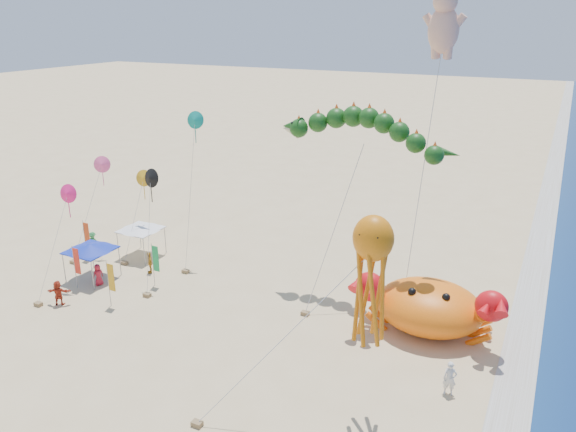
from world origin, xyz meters
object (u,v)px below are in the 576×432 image
(crab_inflatable, at_px, (429,306))
(canopy_white, at_px, (140,227))
(cherub_kite, at_px, (444,22))
(octopus_kite, at_px, (371,271))
(canopy_blue, at_px, (90,247))
(dragon_kite, at_px, (362,135))

(crab_inflatable, distance_m, canopy_white, 22.94)
(crab_inflatable, relative_size, cherub_kite, 0.44)
(octopus_kite, relative_size, canopy_blue, 3.11)
(cherub_kite, relative_size, canopy_white, 6.37)
(crab_inflatable, xyz_separation_m, canopy_white, (-22.89, 1.20, 0.77))
(canopy_blue, distance_m, canopy_white, 4.84)
(dragon_kite, bearing_deg, octopus_kite, -68.22)
(dragon_kite, height_order, canopy_blue, dragon_kite)
(crab_inflatable, relative_size, canopy_white, 2.80)
(crab_inflatable, height_order, canopy_white, crab_inflatable)
(canopy_white, bearing_deg, octopus_kite, -24.52)
(crab_inflatable, xyz_separation_m, octopus_kite, (-1.00, -8.79, 5.81))
(cherub_kite, distance_m, octopus_kite, 18.72)
(dragon_kite, height_order, octopus_kite, dragon_kite)
(dragon_kite, xyz_separation_m, canopy_blue, (-17.77, -6.37, -8.53))
(dragon_kite, distance_m, cherub_kite, 8.65)
(cherub_kite, height_order, canopy_white, cherub_kite)
(octopus_kite, xyz_separation_m, canopy_white, (-21.89, 9.98, -5.05))
(cherub_kite, bearing_deg, canopy_blue, -153.81)
(crab_inflatable, height_order, canopy_blue, crab_inflatable)
(cherub_kite, bearing_deg, canopy_white, -164.73)
(dragon_kite, relative_size, canopy_blue, 3.78)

